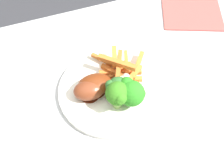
{
  "coord_description": "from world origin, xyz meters",
  "views": [
    {
      "loc": [
        0.19,
        0.35,
        1.33
      ],
      "look_at": [
        0.06,
        -0.03,
        0.77
      ],
      "focal_mm": 47.75,
      "sensor_mm": 36.0,
      "label": 1
    }
  ],
  "objects_px": {
    "chicken_drumstick_near": "(96,85)",
    "chicken_drumstick_far": "(91,90)",
    "dinner_plate": "(112,90)",
    "broccoli_floret_front": "(132,93)",
    "dining_table": "(135,118)",
    "carrot_fries_pile": "(121,69)",
    "broccoli_floret_back": "(118,95)",
    "broccoli_floret_middle": "(119,87)"
  },
  "relations": [
    {
      "from": "dinner_plate",
      "to": "broccoli_floret_back",
      "type": "xyz_separation_m",
      "value": [
        0.0,
        0.05,
        0.05
      ]
    },
    {
      "from": "dinner_plate",
      "to": "carrot_fries_pile",
      "type": "xyz_separation_m",
      "value": [
        -0.04,
        -0.04,
        0.02
      ]
    },
    {
      "from": "carrot_fries_pile",
      "to": "chicken_drumstick_far",
      "type": "xyz_separation_m",
      "value": [
        0.09,
        0.04,
        0.0
      ]
    },
    {
      "from": "broccoli_floret_front",
      "to": "carrot_fries_pile",
      "type": "bearing_deg",
      "value": -95.66
    },
    {
      "from": "dining_table",
      "to": "carrot_fries_pile",
      "type": "xyz_separation_m",
      "value": [
        0.02,
        -0.07,
        0.14
      ]
    },
    {
      "from": "broccoli_floret_back",
      "to": "chicken_drumstick_far",
      "type": "relative_size",
      "value": 0.6
    },
    {
      "from": "dining_table",
      "to": "chicken_drumstick_far",
      "type": "relative_size",
      "value": 9.85
    },
    {
      "from": "broccoli_floret_back",
      "to": "dining_table",
      "type": "bearing_deg",
      "value": -163.68
    },
    {
      "from": "broccoli_floret_middle",
      "to": "chicken_drumstick_far",
      "type": "relative_size",
      "value": 0.49
    },
    {
      "from": "carrot_fries_pile",
      "to": "chicken_drumstick_near",
      "type": "bearing_deg",
      "value": 19.77
    },
    {
      "from": "broccoli_floret_back",
      "to": "chicken_drumstick_far",
      "type": "height_order",
      "value": "broccoli_floret_back"
    },
    {
      "from": "broccoli_floret_middle",
      "to": "dinner_plate",
      "type": "bearing_deg",
      "value": -76.18
    },
    {
      "from": "broccoli_floret_front",
      "to": "carrot_fries_pile",
      "type": "xyz_separation_m",
      "value": [
        -0.01,
        -0.09,
        -0.03
      ]
    },
    {
      "from": "broccoli_floret_front",
      "to": "carrot_fries_pile",
      "type": "relative_size",
      "value": 0.5
    },
    {
      "from": "broccoli_floret_front",
      "to": "chicken_drumstick_far",
      "type": "bearing_deg",
      "value": -33.92
    },
    {
      "from": "dinner_plate",
      "to": "broccoli_floret_middle",
      "type": "bearing_deg",
      "value": 103.82
    },
    {
      "from": "dining_table",
      "to": "dinner_plate",
      "type": "bearing_deg",
      "value": -29.2
    },
    {
      "from": "chicken_drumstick_near",
      "to": "dinner_plate",
      "type": "bearing_deg",
      "value": 163.09
    },
    {
      "from": "dining_table",
      "to": "broccoli_floret_middle",
      "type": "height_order",
      "value": "broccoli_floret_middle"
    },
    {
      "from": "dinner_plate",
      "to": "carrot_fries_pile",
      "type": "distance_m",
      "value": 0.06
    },
    {
      "from": "dining_table",
      "to": "carrot_fries_pile",
      "type": "distance_m",
      "value": 0.16
    },
    {
      "from": "chicken_drumstick_near",
      "to": "chicken_drumstick_far",
      "type": "bearing_deg",
      "value": 34.25
    },
    {
      "from": "dinner_plate",
      "to": "carrot_fries_pile",
      "type": "relative_size",
      "value": 1.81
    },
    {
      "from": "broccoli_floret_back",
      "to": "carrot_fries_pile",
      "type": "distance_m",
      "value": 0.1
    },
    {
      "from": "carrot_fries_pile",
      "to": "broccoli_floret_back",
      "type": "bearing_deg",
      "value": 64.87
    },
    {
      "from": "broccoli_floret_middle",
      "to": "broccoli_floret_front",
      "type": "bearing_deg",
      "value": 129.45
    },
    {
      "from": "broccoli_floret_front",
      "to": "chicken_drumstick_far",
      "type": "distance_m",
      "value": 0.1
    },
    {
      "from": "broccoli_floret_middle",
      "to": "carrot_fries_pile",
      "type": "xyz_separation_m",
      "value": [
        -0.03,
        -0.06,
        -0.02
      ]
    },
    {
      "from": "dining_table",
      "to": "broccoli_floret_middle",
      "type": "relative_size",
      "value": 19.93
    },
    {
      "from": "dining_table",
      "to": "chicken_drumstick_near",
      "type": "xyz_separation_m",
      "value": [
        0.09,
        -0.04,
        0.14
      ]
    },
    {
      "from": "broccoli_floret_middle",
      "to": "broccoli_floret_back",
      "type": "bearing_deg",
      "value": 65.47
    },
    {
      "from": "broccoli_floret_back",
      "to": "chicken_drumstick_far",
      "type": "bearing_deg",
      "value": -47.13
    },
    {
      "from": "chicken_drumstick_far",
      "to": "broccoli_floret_back",
      "type": "bearing_deg",
      "value": 132.87
    },
    {
      "from": "broccoli_floret_middle",
      "to": "chicken_drumstick_far",
      "type": "bearing_deg",
      "value": -25.28
    },
    {
      "from": "chicken_drumstick_near",
      "to": "dining_table",
      "type": "bearing_deg",
      "value": 155.31
    },
    {
      "from": "dinner_plate",
      "to": "broccoli_floret_back",
      "type": "distance_m",
      "value": 0.07
    },
    {
      "from": "dining_table",
      "to": "broccoli_floret_front",
      "type": "distance_m",
      "value": 0.17
    },
    {
      "from": "broccoli_floret_front",
      "to": "broccoli_floret_back",
      "type": "height_order",
      "value": "broccoli_floret_back"
    },
    {
      "from": "dining_table",
      "to": "broccoli_floret_front",
      "type": "height_order",
      "value": "broccoli_floret_front"
    },
    {
      "from": "broccoli_floret_front",
      "to": "broccoli_floret_back",
      "type": "relative_size",
      "value": 0.94
    },
    {
      "from": "dinner_plate",
      "to": "broccoli_floret_front",
      "type": "xyz_separation_m",
      "value": [
        -0.03,
        0.05,
        0.05
      ]
    },
    {
      "from": "chicken_drumstick_far",
      "to": "chicken_drumstick_near",
      "type": "bearing_deg",
      "value": -145.75
    }
  ]
}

